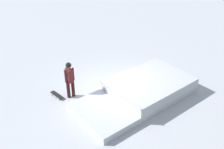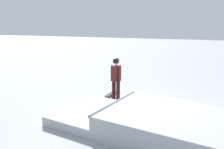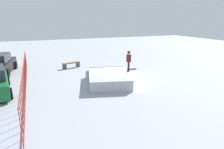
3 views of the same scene
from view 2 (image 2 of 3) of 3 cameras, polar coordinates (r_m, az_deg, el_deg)
The scene contains 4 objects.
ground_plane at distance 8.85m, azimuth 7.01°, elevation -9.12°, with size 60.00×60.00×0.00m, color #A8AAB2.
skate_ramp at distance 7.50m, azimuth 9.32°, elevation -10.76°, with size 5.89×3.93×0.74m.
skater at distance 10.03m, azimuth 0.89°, elevation -0.33°, with size 0.41×0.44×1.73m.
skateboard at distance 10.86m, azimuth -0.28°, elevation -4.37°, with size 0.36×0.82×0.09m.
Camera 2 is at (-1.29, 8.10, 3.31)m, focal length 41.06 mm.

